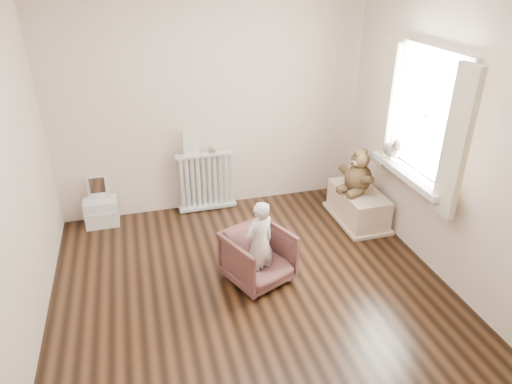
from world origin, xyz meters
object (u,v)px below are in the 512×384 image
object	(u,v)px
radiator	(206,180)
toy_bench	(358,204)
toy_vanity	(100,203)
child	(260,243)
armchair	(258,257)
teddy_bear	(359,168)
plush_cat	(392,149)

from	to	relation	value
radiator	toy_bench	size ratio (longest dim) A/B	0.91
toy_vanity	child	size ratio (longest dim) A/B	0.68
radiator	toy_bench	xyz separation A→B (m)	(1.64, -0.72, -0.19)
child	radiator	bearing A→B (deg)	-104.89
child	armchair	bearing A→B (deg)	-112.96
teddy_bear	plush_cat	size ratio (longest dim) A/B	1.78
plush_cat	armchair	bearing A→B (deg)	171.46
toy_vanity	toy_bench	distance (m)	2.96
toy_vanity	teddy_bear	bearing A→B (deg)	-13.69
radiator	teddy_bear	bearing A→B (deg)	-24.18
radiator	plush_cat	size ratio (longest dim) A/B	2.61
toy_bench	plush_cat	xyz separation A→B (m)	(0.14, -0.32, 0.80)
toy_vanity	armchair	xyz separation A→B (m)	(1.45, -1.47, -0.02)
child	teddy_bear	bearing A→B (deg)	-172.14
armchair	plush_cat	distance (m)	1.79
toy_vanity	plush_cat	distance (m)	3.26
teddy_bear	toy_vanity	bearing A→B (deg)	144.00
toy_vanity	teddy_bear	distance (m)	2.95
radiator	armchair	size ratio (longest dim) A/B	1.30
toy_vanity	plush_cat	world-z (taller)	plush_cat
radiator	child	size ratio (longest dim) A/B	0.87
radiator	armchair	world-z (taller)	radiator
radiator	armchair	bearing A→B (deg)	-81.67
radiator	child	xyz separation A→B (m)	(0.22, -1.55, 0.05)
radiator	child	world-z (taller)	child
toy_vanity	child	xyz separation A→B (m)	(1.45, -1.52, 0.17)
toy_vanity	armchair	bearing A→B (deg)	-45.35
child	plush_cat	world-z (taller)	plush_cat
child	toy_bench	xyz separation A→B (m)	(1.42, 0.83, -0.24)
armchair	child	world-z (taller)	child
armchair	plush_cat	xyz separation A→B (m)	(1.56, 0.46, 0.74)
radiator	teddy_bear	distance (m)	1.79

